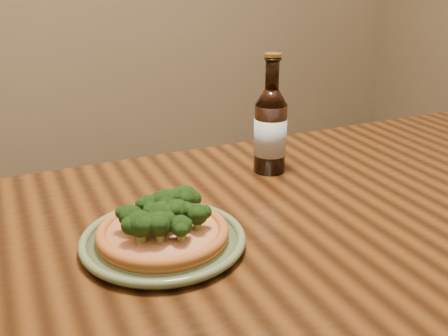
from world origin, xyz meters
name	(u,v)px	position (x,y,z in m)	size (l,w,h in m)	color
table	(288,281)	(0.00, 0.10, 0.66)	(1.60, 0.90, 0.75)	#48270F
plate	(163,240)	(-0.20, 0.15, 0.76)	(0.26, 0.26, 0.02)	#5C704D
pizza	(163,228)	(-0.20, 0.15, 0.78)	(0.21, 0.21, 0.07)	#AA5D26
beer_bottle	(270,129)	(0.10, 0.36, 0.84)	(0.07, 0.07, 0.25)	black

